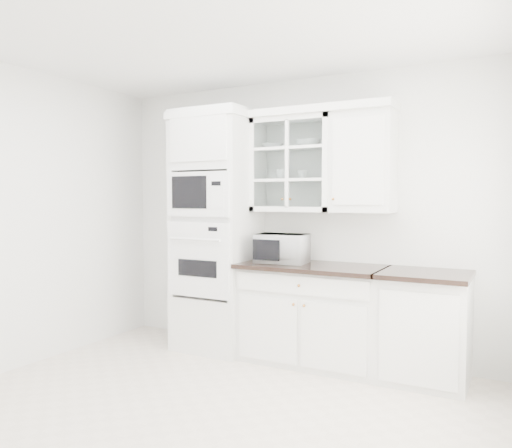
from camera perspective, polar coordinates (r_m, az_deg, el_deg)
The scene contains 13 objects.
ground at distance 3.77m, azimuth -6.66°, elevation -20.86°, with size 4.00×3.50×0.01m, color beige.
room_shell at distance 3.82m, azimuth -3.10°, elevation 6.74°, with size 4.00×3.50×2.70m.
oven_column at distance 5.06m, azimuth -4.52°, elevation -0.77°, with size 0.76×0.68×2.40m.
base_cabinet_run at distance 4.72m, azimuth 6.46°, elevation -10.10°, with size 1.32×0.67×0.92m.
extra_base_cabinet at distance 4.46m, azimuth 18.71°, elevation -11.01°, with size 0.72×0.67×0.92m.
upper_cabinet_glass at distance 4.83m, azimuth 4.39°, elevation 6.77°, with size 0.80×0.33×0.90m.
upper_cabinet_solid at distance 4.60m, azimuth 12.15°, elevation 6.91°, with size 0.55×0.33×0.90m, color white.
crown_molding at distance 4.91m, azimuth 3.15°, elevation 12.41°, with size 2.14×0.38×0.07m, color white.
countertop_microwave at distance 4.72m, azimuth 3.04°, elevation -2.78°, with size 0.47×0.39×0.27m, color white.
bowl_a at distance 4.94m, azimuth 1.93°, elevation 8.86°, with size 0.21×0.21×0.05m, color white.
bowl_b at distance 4.79m, azimuth 5.94°, elevation 9.14°, with size 0.22×0.22×0.07m, color white.
cup_a at distance 4.88m, azimuth 3.03°, elevation 5.69°, with size 0.13×0.13×0.10m, color white.
cup_b at distance 4.81m, azimuth 5.37°, elevation 5.63°, with size 0.09×0.09×0.09m, color white.
Camera 1 is at (1.98, -2.83, 1.52)m, focal length 35.00 mm.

